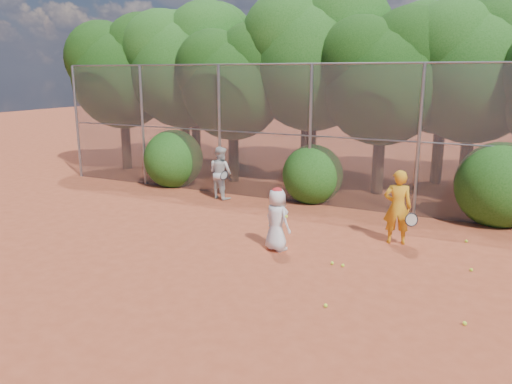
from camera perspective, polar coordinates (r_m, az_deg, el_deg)
The scene contains 23 objects.
ground at distance 9.22m, azimuth -1.33°, elevation -10.60°, with size 80.00×80.00×0.00m, color #9E3E23.
fence_back at distance 14.14m, azimuth 9.58°, elevation 6.36°, with size 20.05×0.09×4.03m.
tree_0 at distance 20.45m, azimuth -14.92°, elevation 13.53°, with size 4.38×3.81×6.00m.
tree_1 at distance 19.33m, azimuth -8.15°, elevation 14.55°, with size 4.64×4.03×6.35m.
tree_2 at distance 17.42m, azimuth -2.47°, elevation 12.89°, with size 3.99×3.47×5.47m.
tree_3 at distance 17.32m, azimuth 6.77°, elevation 15.50°, with size 4.89×4.26×6.70m.
tree_4 at distance 16.04m, azimuth 14.57°, elevation 13.06°, with size 4.19×3.64×5.73m.
tree_5 at distance 16.51m, azimuth 23.99°, elevation 13.36°, with size 4.51×3.92×6.17m.
tree_9 at distance 21.80m, azimuth -6.90°, elevation 14.91°, with size 4.83×4.20×6.62m.
tree_10 at distance 19.74m, azimuth 6.19°, elevation 15.93°, with size 5.15×4.48×7.06m.
tree_11 at distance 18.19m, azimuth 21.06°, elevation 13.89°, with size 4.64×4.03×6.35m.
bush_0 at distance 17.17m, azimuth -9.41°, elevation 4.05°, with size 2.00×2.00×2.00m, color #194912.
bush_1 at distance 14.88m, azimuth 6.50°, elevation 2.31°, with size 1.80×1.80×1.80m, color #194912.
bush_2 at distance 14.01m, azimuth 26.12°, elevation 1.14°, with size 2.20×2.20×2.20m, color #194912.
player_yellow at distance 11.55m, azimuth 15.87°, elevation -1.68°, with size 0.85×0.59×1.69m.
player_teen at distance 10.73m, azimuth 2.41°, elevation -3.13°, with size 0.79×0.67×1.39m.
player_white at distance 15.19m, azimuth -4.08°, elevation 2.21°, with size 0.93×0.83×1.60m.
ball_0 at distance 10.24m, azimuth 8.70°, elevation -8.03°, with size 0.07×0.07×0.07m, color #C7F02B.
ball_1 at distance 10.65m, azimuth 23.39°, elevation -8.17°, with size 0.07×0.07×0.07m, color #C7F02B.
ball_2 at distance 8.48m, azimuth 7.96°, elevation -12.74°, with size 0.07×0.07×0.07m, color #C7F02B.
ball_3 at distance 8.49m, azimuth 22.75°, elevation -13.68°, with size 0.07×0.07×0.07m, color #C7F02B.
ball_4 at distance 10.15m, azimuth 9.90°, elevation -8.27°, with size 0.07×0.07×0.07m, color #C7F02B.
ball_5 at distance 12.34m, azimuth 22.90°, elevation -5.20°, with size 0.07×0.07×0.07m, color #C7F02B.
Camera 1 is at (3.91, -7.45, 3.76)m, focal length 35.00 mm.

